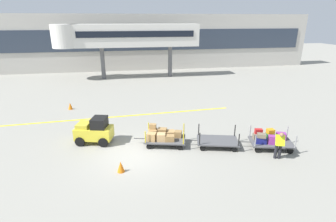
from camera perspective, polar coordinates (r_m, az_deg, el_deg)
name	(u,v)px	position (r m, az deg, el deg)	size (l,w,h in m)	color
ground_plane	(134,155)	(14.49, -7.29, -9.47)	(120.00, 120.00, 0.00)	gray
apron_lead_line	(119,116)	(20.12, -10.54, -1.18)	(17.46, 0.20, 0.01)	yellow
terminal_building	(122,42)	(38.82, -9.91, 14.44)	(55.60, 2.51, 7.62)	#BCB7AD
jet_bridge	(122,36)	(32.76, -9.99, 15.72)	(17.12, 3.00, 6.38)	silver
baggage_tug	(94,131)	(16.03, -15.65, -4.14)	(2.31, 1.67, 1.58)	gold
baggage_cart_lead	(163,136)	(15.30, -1.09, -5.43)	(3.09, 1.93, 1.16)	#4C4C4F
baggage_cart_middle	(217,141)	(15.40, 10.64, -6.38)	(3.09, 1.93, 1.10)	#4C4C4F
baggage_cart_tail	(269,139)	(15.97, 21.11, -5.72)	(3.09, 1.93, 1.10)	#4C4C4F
baggage_handler	(279,144)	(14.78, 23.00, -6.60)	(0.50, 0.52, 1.56)	black
safety_cone_near	(70,106)	(22.72, -20.43, 1.02)	(0.36, 0.36, 0.55)	orange
safety_cone_far	(121,167)	(13.03, -10.20, -11.79)	(0.36, 0.36, 0.55)	orange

